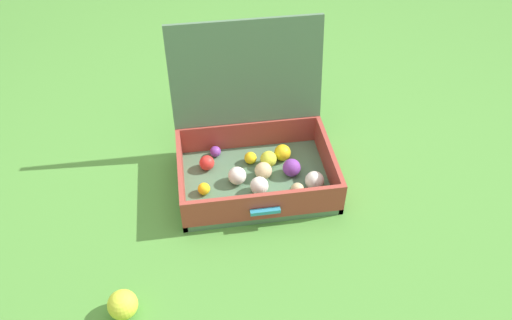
{
  "coord_description": "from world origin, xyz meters",
  "views": [
    {
      "loc": [
        -0.25,
        -1.43,
        1.5
      ],
      "look_at": [
        -0.03,
        0.03,
        0.13
      ],
      "focal_mm": 36.84,
      "sensor_mm": 36.0,
      "label": 1
    }
  ],
  "objects": [
    {
      "name": "open_suitcase",
      "position": [
        -0.02,
        0.1,
        0.12
      ],
      "size": [
        0.6,
        0.53,
        0.57
      ],
      "color": "#4C7051",
      "rests_on": "ground"
    },
    {
      "name": "stray_ball_on_grass",
      "position": [
        -0.53,
        -0.48,
        0.05
      ],
      "size": [
        0.1,
        0.1,
        0.1
      ],
      "primitive_type": "sphere",
      "color": "#CCDB38",
      "rests_on": "ground"
    },
    {
      "name": "ground_plane",
      "position": [
        0.0,
        0.0,
        0.0
      ],
      "size": [
        16.0,
        16.0,
        0.0
      ],
      "primitive_type": "plane",
      "color": "#4C8C38"
    }
  ]
}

